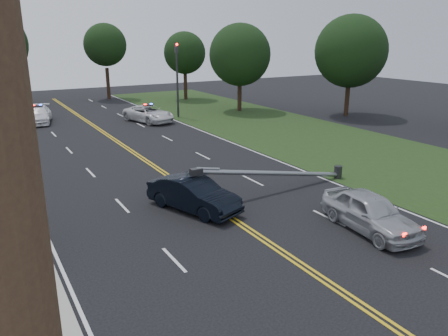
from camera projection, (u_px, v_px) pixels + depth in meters
ground at (330, 284)px, 14.06m from camera, size 120.00×120.00×0.00m
sidewalk at (13, 225)px, 18.27m from camera, size 1.80×70.00×0.12m
grass_verge at (376, 157)px, 28.82m from camera, size 12.00×80.00×0.01m
centerline_yellow at (193, 192)px, 22.32m from camera, size 0.36×80.00×0.00m
traffic_signal at (177, 74)px, 41.63m from camera, size 0.28×0.41×7.05m
fallen_streetlight at (283, 173)px, 22.42m from camera, size 9.36×0.44×1.91m
tree_7 at (105, 45)px, 53.42m from camera, size 5.16×5.16×9.19m
tree_8 at (185, 53)px, 53.25m from camera, size 5.09×5.09×8.21m
tree_9 at (240, 55)px, 44.92m from camera, size 6.35×6.35×8.97m
tree_13 at (351, 51)px, 41.84m from camera, size 6.90×6.90×9.69m
crashed_sedan at (193, 194)px, 19.86m from camera, size 3.15×4.91×1.53m
waiting_sedan at (370, 212)px, 17.78m from camera, size 2.33×4.80×1.58m
emergency_a at (149, 114)px, 40.38m from camera, size 3.90×5.89×1.50m
emergency_b at (38, 115)px, 39.85m from camera, size 3.14×5.44×1.48m
bystander_a at (33, 240)px, 14.82m from camera, size 0.50×0.69×1.78m
bystander_b at (19, 219)px, 16.56m from camera, size 0.93×1.04×1.78m
bystander_c at (26, 224)px, 16.28m from camera, size 0.65×1.08×1.64m
bystander_d at (8, 200)px, 18.49m from camera, size 0.45×1.06×1.81m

